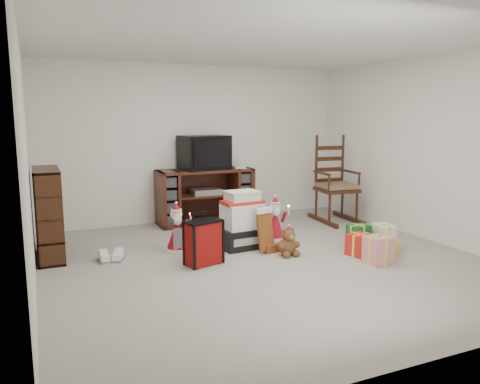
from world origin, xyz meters
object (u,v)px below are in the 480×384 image
Objects in this scene: bookshelf at (49,215)px; crt_television at (204,152)px; gift_pile at (242,223)px; red_suitcase at (204,242)px; tv_stand at (205,196)px; rocking_chair at (334,191)px; mrs_claus_figurine at (177,232)px; sneaker_pair at (111,257)px; teddy_bear at (288,244)px; santa_figurine at (275,223)px; gift_cluster at (372,244)px.

bookshelf is 2.61m from crt_television.
crt_television is at bearing 84.69° from gift_pile.
crt_television is at bearing 54.16° from red_suitcase.
rocking_chair is at bearing -18.75° from tv_stand.
mrs_claus_figurine is 1.95× the size of sneaker_pair.
tv_stand is 1.54m from gift_pile.
teddy_bear is 0.55× the size of mrs_claus_figurine.
bookshelf is 2.92m from santa_figurine.
red_suitcase is 1.00× the size of santa_figurine.
gift_pile is at bearing -13.07° from bookshelf.
mrs_claus_figurine is at bearing 152.72° from gift_cluster.
gift_cluster reaches higher than sneaker_pair.
santa_figurine is at bearing 125.12° from gift_cluster.
crt_television reaches higher than red_suitcase.
bookshelf is 0.91m from sneaker_pair.
gift_pile is 1.73m from crt_television.
gift_pile is at bearing 145.35° from gift_cluster.
crt_television is at bearing 118.18° from gift_cluster.
santa_figurine is (0.54, -1.37, -0.20)m from tv_stand.
bookshelf reaches higher than sneaker_pair.
teddy_bear is (0.33, -2.09, -0.28)m from tv_stand.
santa_figurine is 0.73× the size of gift_cluster.
bookshelf is 1.29× the size of gift_cluster.
sneaker_pair is at bearing -163.38° from rocking_chair.
red_suitcase is 0.98× the size of mrs_claus_figurine.
teddy_bear is at bearing -134.37° from rocking_chair.
teddy_bear is (2.68, -1.09, -0.37)m from bookshelf.
gift_pile is 1.17× the size of mrs_claus_figurine.
sneaker_pair is (-2.03, 0.66, -0.11)m from teddy_bear.
red_suitcase is at bearing -152.99° from santa_figurine.
santa_figurine is at bearing 12.32° from gift_pile.
sneaker_pair is at bearing 172.19° from gift_pile.
crt_television is (-1.98, 0.69, 0.64)m from rocking_chair.
rocking_chair is 1.84× the size of crt_television.
santa_figurine is at bearing 74.16° from teddy_bear.
teddy_bear is at bearing -80.39° from tv_stand.
gift_pile reaches higher than sneaker_pair.
rocking_chair is (4.32, 0.31, -0.03)m from bookshelf.
crt_television is at bearing 166.08° from rocking_chair.
gift_pile is 2.15× the size of teddy_bear.
gift_pile is 0.87× the size of gift_cluster.
tv_stand is at bearing 118.00° from gift_cluster.
gift_cluster is 1.07× the size of crt_television.
mrs_claus_figurine is at bearing 179.26° from santa_figurine.
santa_figurine is (0.21, 0.73, 0.09)m from teddy_bear.
tv_stand is 2.10m from rocking_chair.
tv_stand is 2.14m from teddy_bear.
crt_television reaches higher than sneaker_pair.
red_suitcase is 1.43m from santa_figurine.
mrs_claus_figurine is 1.82m from crt_television.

